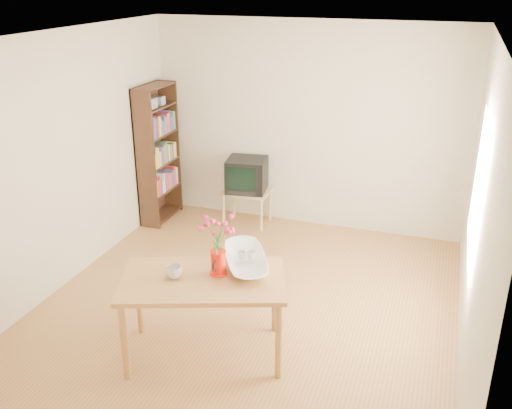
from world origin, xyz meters
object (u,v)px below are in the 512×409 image
at_px(mug, 174,272).
at_px(television, 247,174).
at_px(bowl, 246,239).
at_px(table, 203,287).
at_px(pitcher, 218,263).

bearing_deg(mug, television, -103.08).
bearing_deg(bowl, mug, -139.30).
distance_m(mug, bowl, 0.66).
bearing_deg(table, bowl, 34.03).
relative_size(bowl, television, 0.94).
distance_m(pitcher, television, 2.76).
bearing_deg(pitcher, mug, -152.87).
distance_m(table, bowl, 0.54).
bearing_deg(television, mug, -90.36).
bearing_deg(mug, bowl, -160.04).
bearing_deg(table, television, 82.54).
height_order(bowl, television, bowl).
relative_size(table, pitcher, 6.94).
xyz_separation_m(table, television, (-0.61, 2.77, 0.01)).
xyz_separation_m(pitcher, bowl, (0.16, 0.24, 0.14)).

